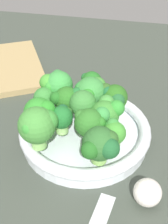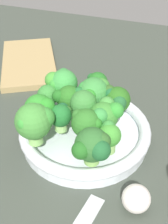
{
  "view_description": "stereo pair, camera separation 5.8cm",
  "coord_description": "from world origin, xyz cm",
  "px_view_note": "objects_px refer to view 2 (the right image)",
  "views": [
    {
      "loc": [
        47.3,
        9.45,
        42.58
      ],
      "look_at": [
        2.64,
        -0.2,
        7.15
      ],
      "focal_mm": 48.27,
      "sensor_mm": 36.0,
      "label": 1
    },
    {
      "loc": [
        45.73,
        15.01,
        42.58
      ],
      "look_at": [
        2.64,
        -0.2,
        7.15
      ],
      "focal_mm": 48.27,
      "sensor_mm": 36.0,
      "label": 2
    }
  ],
  "objects_px": {
    "broccoli_floret_3": "(40,109)",
    "broccoli_floret_4": "(94,92)",
    "broccoli_floret_9": "(97,83)",
    "broccoli_floret_12": "(85,103)",
    "broccoli_floret_13": "(36,121)",
    "broccoli_floret_0": "(60,115)",
    "broccoli_floret_11": "(62,83)",
    "cutting_board": "(29,62)",
    "broccoli_floret_2": "(105,115)",
    "broccoli_floret_1": "(93,146)",
    "broccoli_floret_6": "(116,99)",
    "broccoli_floret_7": "(86,123)",
    "broccoli_floret_8": "(48,96)",
    "garlic_bulb": "(136,199)",
    "broccoli_floret_10": "(109,135)",
    "broccoli_floret_5": "(69,99)",
    "bowl": "(84,132)"
  },
  "relations": [
    {
      "from": "broccoli_floret_11",
      "to": "cutting_board",
      "type": "bearing_deg",
      "value": -134.87
    },
    {
      "from": "broccoli_floret_2",
      "to": "broccoli_floret_11",
      "type": "height_order",
      "value": "broccoli_floret_11"
    },
    {
      "from": "broccoli_floret_7",
      "to": "garlic_bulb",
      "type": "height_order",
      "value": "broccoli_floret_7"
    },
    {
      "from": "broccoli_floret_1",
      "to": "broccoli_floret_3",
      "type": "bearing_deg",
      "value": -116.53
    },
    {
      "from": "broccoli_floret_0",
      "to": "broccoli_floret_4",
      "type": "height_order",
      "value": "broccoli_floret_4"
    },
    {
      "from": "broccoli_floret_8",
      "to": "broccoli_floret_5",
      "type": "bearing_deg",
      "value": 86.2
    },
    {
      "from": "broccoli_floret_13",
      "to": "broccoli_floret_8",
      "type": "bearing_deg",
      "value": -166.39
    },
    {
      "from": "broccoli_floret_11",
      "to": "cutting_board",
      "type": "height_order",
      "value": "broccoli_floret_11"
    },
    {
      "from": "broccoli_floret_2",
      "to": "broccoli_floret_4",
      "type": "distance_m",
      "value": 0.07
    },
    {
      "from": "broccoli_floret_4",
      "to": "broccoli_floret_6",
      "type": "distance_m",
      "value": 0.05
    },
    {
      "from": "broccoli_floret_11",
      "to": "broccoli_floret_12",
      "type": "distance_m",
      "value": 0.09
    },
    {
      "from": "bowl",
      "to": "broccoli_floret_1",
      "type": "bearing_deg",
      "value": 27.33
    },
    {
      "from": "broccoli_floret_3",
      "to": "broccoli_floret_8",
      "type": "distance_m",
      "value": 0.06
    },
    {
      "from": "broccoli_floret_9",
      "to": "broccoli_floret_12",
      "type": "distance_m",
      "value": 0.09
    },
    {
      "from": "broccoli_floret_8",
      "to": "broccoli_floret_1",
      "type": "bearing_deg",
      "value": 48.71
    },
    {
      "from": "broccoli_floret_0",
      "to": "broccoli_floret_10",
      "type": "xyz_separation_m",
      "value": [
        0.03,
        0.1,
        0.0
      ]
    },
    {
      "from": "broccoli_floret_9",
      "to": "broccoli_floret_10",
      "type": "bearing_deg",
      "value": 24.26
    },
    {
      "from": "broccoli_floret_2",
      "to": "broccoli_floret_9",
      "type": "xyz_separation_m",
      "value": [
        -0.11,
        -0.05,
        -0.0
      ]
    },
    {
      "from": "broccoli_floret_3",
      "to": "broccoli_floret_4",
      "type": "xyz_separation_m",
      "value": [
        -0.09,
        0.08,
        0.0
      ]
    },
    {
      "from": "broccoli_floret_8",
      "to": "garlic_bulb",
      "type": "height_order",
      "value": "broccoli_floret_8"
    },
    {
      "from": "broccoli_floret_3",
      "to": "broccoli_floret_4",
      "type": "distance_m",
      "value": 0.12
    },
    {
      "from": "broccoli_floret_6",
      "to": "broccoli_floret_9",
      "type": "distance_m",
      "value": 0.07
    },
    {
      "from": "broccoli_floret_0",
      "to": "broccoli_floret_5",
      "type": "bearing_deg",
      "value": -176.0
    },
    {
      "from": "bowl",
      "to": "broccoli_floret_6",
      "type": "distance_m",
      "value": 0.09
    },
    {
      "from": "bowl",
      "to": "broccoli_floret_7",
      "type": "height_order",
      "value": "broccoli_floret_7"
    },
    {
      "from": "broccoli_floret_4",
      "to": "broccoli_floret_9",
      "type": "xyz_separation_m",
      "value": [
        -0.05,
        -0.01,
        -0.01
      ]
    },
    {
      "from": "broccoli_floret_1",
      "to": "broccoli_floret_6",
      "type": "height_order",
      "value": "broccoli_floret_1"
    },
    {
      "from": "broccoli_floret_4",
      "to": "cutting_board",
      "type": "relative_size",
      "value": 0.26
    },
    {
      "from": "broccoli_floret_2",
      "to": "broccoli_floret_7",
      "type": "height_order",
      "value": "broccoli_floret_7"
    },
    {
      "from": "broccoli_floret_1",
      "to": "cutting_board",
      "type": "bearing_deg",
      "value": -138.08
    },
    {
      "from": "broccoli_floret_4",
      "to": "broccoli_floret_11",
      "type": "height_order",
      "value": "same"
    },
    {
      "from": "broccoli_floret_3",
      "to": "broccoli_floret_13",
      "type": "relative_size",
      "value": 0.82
    },
    {
      "from": "broccoli_floret_3",
      "to": "garlic_bulb",
      "type": "height_order",
      "value": "broccoli_floret_3"
    },
    {
      "from": "broccoli_floret_4",
      "to": "broccoli_floret_8",
      "type": "distance_m",
      "value": 0.1
    },
    {
      "from": "broccoli_floret_7",
      "to": "broccoli_floret_9",
      "type": "distance_m",
      "value": 0.14
    },
    {
      "from": "broccoli_floret_6",
      "to": "cutting_board",
      "type": "bearing_deg",
      "value": -122.4
    },
    {
      "from": "broccoli_floret_1",
      "to": "broccoli_floret_11",
      "type": "bearing_deg",
      "value": -142.31
    },
    {
      "from": "broccoli_floret_0",
      "to": "broccoli_floret_11",
      "type": "distance_m",
      "value": 0.1
    },
    {
      "from": "broccoli_floret_9",
      "to": "bowl",
      "type": "bearing_deg",
      "value": 2.62
    },
    {
      "from": "bowl",
      "to": "broccoli_floret_10",
      "type": "distance_m",
      "value": 0.1
    },
    {
      "from": "broccoli_floret_6",
      "to": "broccoli_floret_7",
      "type": "xyz_separation_m",
      "value": [
        0.09,
        -0.03,
        0.0
      ]
    },
    {
      "from": "broccoli_floret_10",
      "to": "broccoli_floret_13",
      "type": "distance_m",
      "value": 0.13
    },
    {
      "from": "broccoli_floret_0",
      "to": "broccoli_floret_13",
      "type": "height_order",
      "value": "broccoli_floret_13"
    },
    {
      "from": "broccoli_floret_13",
      "to": "broccoli_floret_0",
      "type": "bearing_deg",
      "value": 152.3
    },
    {
      "from": "broccoli_floret_0",
      "to": "cutting_board",
      "type": "distance_m",
      "value": 0.36
    },
    {
      "from": "broccoli_floret_9",
      "to": "broccoli_floret_11",
      "type": "distance_m",
      "value": 0.08
    },
    {
      "from": "broccoli_floret_4",
      "to": "garlic_bulb",
      "type": "xyz_separation_m",
      "value": [
        0.18,
        0.13,
        -0.06
      ]
    },
    {
      "from": "broccoli_floret_2",
      "to": "broccoli_floret_8",
      "type": "height_order",
      "value": "broccoli_floret_2"
    },
    {
      "from": "bowl",
      "to": "broccoli_floret_11",
      "type": "height_order",
      "value": "broccoli_floret_11"
    },
    {
      "from": "broccoli_floret_7",
      "to": "broccoli_floret_8",
      "type": "xyz_separation_m",
      "value": [
        -0.07,
        -0.11,
        -0.01
      ]
    }
  ]
}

